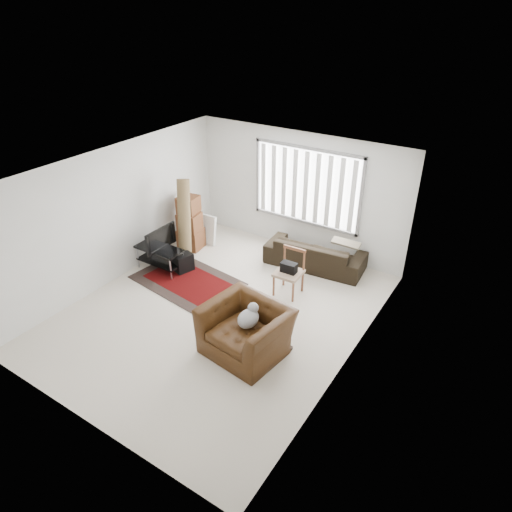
{
  "coord_description": "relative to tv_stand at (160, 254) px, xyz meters",
  "views": [
    {
      "loc": [
        4.27,
        -5.38,
        5.11
      ],
      "look_at": [
        0.44,
        0.58,
        1.05
      ],
      "focal_mm": 32.0,
      "sensor_mm": 36.0,
      "label": 1
    }
  ],
  "objects": [
    {
      "name": "subwoofer",
      "position": [
        0.4,
        0.23,
        -0.17
      ],
      "size": [
        0.48,
        0.48,
        0.38
      ],
      "primitive_type": "cube",
      "rotation": [
        0.0,
        0.0,
        -0.3
      ],
      "color": "black",
      "rests_on": "persian_rug"
    },
    {
      "name": "tv",
      "position": [
        -0.0,
        0.0,
        0.39
      ],
      "size": [
        0.11,
        0.84,
        0.48
      ],
      "primitive_type": "imported",
      "rotation": [
        0.0,
        0.0,
        1.57
      ],
      "color": "black",
      "rests_on": "tv_stand"
    },
    {
      "name": "moving_boxes",
      "position": [
        -0.09,
        1.11,
        0.21
      ],
      "size": [
        0.57,
        0.53,
        1.26
      ],
      "color": "brown",
      "rests_on": "ground"
    },
    {
      "name": "white_flatpack",
      "position": [
        0.05,
        1.49,
        -0.02
      ],
      "size": [
        0.55,
        0.19,
        0.71
      ],
      "primitive_type": "cube",
      "rotation": [
        -0.15,
        0.0,
        0.01
      ],
      "color": "silver",
      "rests_on": "ground"
    },
    {
      "name": "tv_stand",
      "position": [
        0.0,
        0.0,
        0.0
      ],
      "size": [
        1.04,
        0.47,
        0.52
      ],
      "color": "black",
      "rests_on": "ground"
    },
    {
      "name": "persian_rug",
      "position": [
        0.76,
        -0.06,
        -0.37
      ],
      "size": [
        2.28,
        1.66,
        0.02
      ],
      "color": "black",
      "rests_on": "ground"
    },
    {
      "name": "room",
      "position": [
        1.98,
        -0.04,
        1.38
      ],
      "size": [
        6.0,
        6.02,
        2.71
      ],
      "color": "beige",
      "rests_on": "ground"
    },
    {
      "name": "rolled_rug",
      "position": [
        0.2,
        0.62,
        0.54
      ],
      "size": [
        0.65,
        0.81,
        1.83
      ],
      "primitive_type": "cylinder",
      "rotation": [
        -0.29,
        0.0,
        0.56
      ],
      "color": "brown",
      "rests_on": "ground"
    },
    {
      "name": "sofa",
      "position": [
        2.69,
        1.9,
        0.03
      ],
      "size": [
        2.19,
        1.11,
        0.81
      ],
      "primitive_type": "imported",
      "rotation": [
        0.0,
        0.0,
        3.24
      ],
      "color": "black",
      "rests_on": "ground"
    },
    {
      "name": "side_chair",
      "position": [
        2.72,
        0.7,
        0.13
      ],
      "size": [
        0.51,
        0.51,
        0.92
      ],
      "rotation": [
        0.0,
        0.0,
        0.04
      ],
      "color": "#937860",
      "rests_on": "ground"
    },
    {
      "name": "armchair",
      "position": [
        2.96,
        -1.16,
        0.11
      ],
      "size": [
        1.43,
        1.28,
        0.96
      ],
      "rotation": [
        0.0,
        0.0,
        -0.13
      ],
      "color": "#3B200C",
      "rests_on": "ground"
    }
  ]
}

